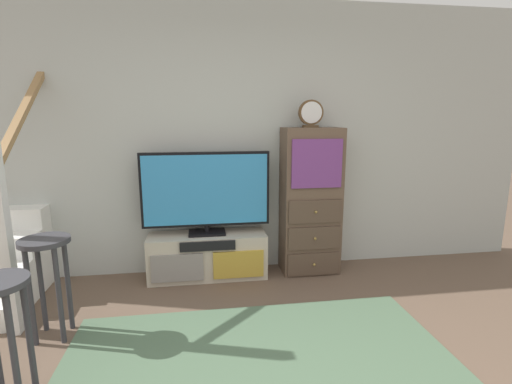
{
  "coord_description": "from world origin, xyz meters",
  "views": [
    {
      "loc": [
        -0.36,
        -1.4,
        1.6
      ],
      "look_at": [
        0.15,
        1.91,
        0.92
      ],
      "focal_mm": 26.41,
      "sensor_mm": 36.0,
      "label": 1
    }
  ],
  "objects_px": {
    "media_console": "(208,256)",
    "desk_clock": "(311,114)",
    "bar_stool_far": "(47,265)",
    "television": "(206,191)",
    "side_cabinet": "(310,202)"
  },
  "relations": [
    {
      "from": "television",
      "to": "desk_clock",
      "type": "height_order",
      "value": "desk_clock"
    },
    {
      "from": "media_console",
      "to": "television",
      "type": "relative_size",
      "value": 0.93
    },
    {
      "from": "media_console",
      "to": "television",
      "type": "bearing_deg",
      "value": 90.0
    },
    {
      "from": "television",
      "to": "side_cabinet",
      "type": "height_order",
      "value": "side_cabinet"
    },
    {
      "from": "media_console",
      "to": "desk_clock",
      "type": "height_order",
      "value": "desk_clock"
    },
    {
      "from": "media_console",
      "to": "bar_stool_far",
      "type": "height_order",
      "value": "bar_stool_far"
    },
    {
      "from": "desk_clock",
      "to": "bar_stool_far",
      "type": "bearing_deg",
      "value": -158.0
    },
    {
      "from": "television",
      "to": "side_cabinet",
      "type": "relative_size",
      "value": 0.84
    },
    {
      "from": "media_console",
      "to": "bar_stool_far",
      "type": "xyz_separation_m",
      "value": [
        -1.15,
        -0.88,
        0.33
      ]
    },
    {
      "from": "television",
      "to": "bar_stool_far",
      "type": "bearing_deg",
      "value": -141.71
    },
    {
      "from": "media_console",
      "to": "side_cabinet",
      "type": "relative_size",
      "value": 0.78
    },
    {
      "from": "bar_stool_far",
      "to": "desk_clock",
      "type": "bearing_deg",
      "value": 22.0
    },
    {
      "from": "desk_clock",
      "to": "media_console",
      "type": "bearing_deg",
      "value": 179.73
    },
    {
      "from": "television",
      "to": "desk_clock",
      "type": "distance_m",
      "value": 1.26
    },
    {
      "from": "media_console",
      "to": "side_cabinet",
      "type": "distance_m",
      "value": 1.17
    }
  ]
}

